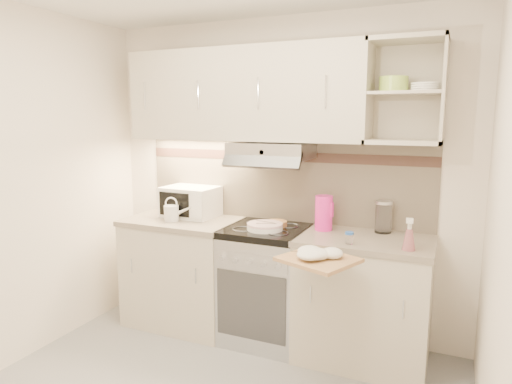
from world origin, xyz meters
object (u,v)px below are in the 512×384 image
(watering_can, at_px, (172,212))
(pink_pitcher, at_px, (324,213))
(microwave, at_px, (190,202))
(plate_stack, at_px, (265,227))
(electric_range, at_px, (266,284))
(glass_jar, at_px, (383,217))
(spray_bottle, at_px, (409,237))
(cutting_board, at_px, (318,260))

(watering_can, xyz_separation_m, pink_pitcher, (1.20, 0.20, 0.06))
(microwave, xyz_separation_m, watering_can, (-0.04, -0.22, -0.06))
(plate_stack, height_order, pink_pitcher, pink_pitcher)
(electric_range, distance_m, glass_jar, 1.03)
(electric_range, distance_m, microwave, 0.95)
(spray_bottle, height_order, cutting_board, spray_bottle)
(plate_stack, bearing_deg, glass_jar, 18.29)
(glass_jar, bearing_deg, spray_bottle, -60.66)
(microwave, distance_m, glass_jar, 1.58)
(watering_can, bearing_deg, cutting_board, -37.06)
(electric_range, height_order, cutting_board, electric_range)
(electric_range, height_order, glass_jar, glass_jar)
(watering_can, relative_size, cutting_board, 0.54)
(pink_pitcher, height_order, cutting_board, pink_pitcher)
(electric_range, bearing_deg, spray_bottle, -9.95)
(electric_range, distance_m, pink_pitcher, 0.72)
(microwave, height_order, spray_bottle, microwave)
(cutting_board, bearing_deg, spray_bottle, 55.86)
(microwave, xyz_separation_m, spray_bottle, (1.80, -0.30, -0.04))
(watering_can, bearing_deg, microwave, 60.46)
(glass_jar, height_order, spray_bottle, glass_jar)
(microwave, xyz_separation_m, cutting_board, (1.30, -0.64, -0.15))
(watering_can, height_order, cutting_board, watering_can)
(watering_can, bearing_deg, spray_bottle, -22.31)
(plate_stack, distance_m, glass_jar, 0.87)
(glass_jar, bearing_deg, electric_range, -166.52)
(pink_pitcher, distance_m, cutting_board, 0.66)
(pink_pitcher, xyz_separation_m, glass_jar, (0.42, 0.10, -0.01))
(plate_stack, relative_size, glass_jar, 1.14)
(plate_stack, relative_size, spray_bottle, 1.21)
(pink_pitcher, height_order, glass_jar, pink_pitcher)
(glass_jar, bearing_deg, cutting_board, -110.88)
(watering_can, relative_size, spray_bottle, 1.02)
(cutting_board, bearing_deg, glass_jar, 90.60)
(pink_pitcher, distance_m, spray_bottle, 0.70)
(plate_stack, bearing_deg, cutting_board, -39.62)
(electric_range, bearing_deg, glass_jar, 13.48)
(watering_can, bearing_deg, plate_stack, -17.59)
(microwave, relative_size, pink_pitcher, 1.77)
(watering_can, height_order, glass_jar, glass_jar)
(pink_pitcher, bearing_deg, cutting_board, -64.07)
(watering_can, bearing_deg, pink_pitcher, -10.09)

